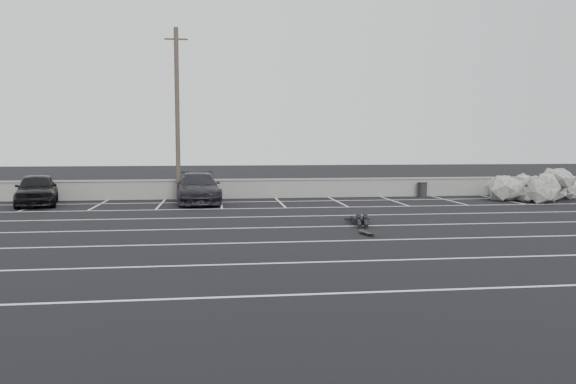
{
  "coord_description": "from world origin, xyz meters",
  "views": [
    {
      "loc": [
        -2.2,
        -16.92,
        3.04
      ],
      "look_at": [
        0.73,
        6.21,
        1.0
      ],
      "focal_mm": 35.0,
      "sensor_mm": 36.0,
      "label": 1
    }
  ],
  "objects": [
    {
      "name": "riprap_pile",
      "position": [
        14.41,
        10.95,
        0.55
      ],
      "size": [
        5.56,
        4.17,
        1.37
      ],
      "color": "#A9A69E",
      "rests_on": "ground"
    },
    {
      "name": "utility_pole",
      "position": [
        -4.23,
        13.2,
        4.56
      ],
      "size": [
        1.2,
        0.24,
        9.01
      ],
      "color": "#4C4238",
      "rests_on": "ground"
    },
    {
      "name": "skateboard",
      "position": [
        2.7,
        0.99,
        0.07
      ],
      "size": [
        0.36,
        0.77,
        0.09
      ],
      "rotation": [
        0.0,
        0.0,
        0.23
      ],
      "color": "black",
      "rests_on": "ground"
    },
    {
      "name": "ground",
      "position": [
        0.0,
        0.0,
        0.0
      ],
      "size": [
        120.0,
        120.0,
        0.0
      ],
      "primitive_type": "plane",
      "color": "black",
      "rests_on": "ground"
    },
    {
      "name": "person",
      "position": [
        3.1,
        3.62,
        0.25
      ],
      "size": [
        1.56,
        2.75,
        0.5
      ],
      "primitive_type": null,
      "rotation": [
        0.0,
        0.0,
        -0.12
      ],
      "color": "black",
      "rests_on": "ground"
    },
    {
      "name": "stall_lines",
      "position": [
        -0.08,
        4.41,
        0.0
      ],
      "size": [
        36.0,
        20.05,
        0.01
      ],
      "color": "silver",
      "rests_on": "ground"
    },
    {
      "name": "car_left",
      "position": [
        -10.98,
        11.8,
        0.78
      ],
      "size": [
        2.83,
        4.87,
        1.56
      ],
      "primitive_type": "imported",
      "rotation": [
        0.0,
        0.0,
        0.23
      ],
      "color": "black",
      "rests_on": "ground"
    },
    {
      "name": "trash_bin",
      "position": [
        9.36,
        13.54,
        0.42
      ],
      "size": [
        0.7,
        0.7,
        0.82
      ],
      "rotation": [
        0.0,
        0.0,
        0.37
      ],
      "color": "black",
      "rests_on": "ground"
    },
    {
      "name": "car_right",
      "position": [
        -3.15,
        11.8,
        0.76
      ],
      "size": [
        2.52,
        5.4,
        1.53
      ],
      "primitive_type": "imported",
      "rotation": [
        0.0,
        0.0,
        0.07
      ],
      "color": "black",
      "rests_on": "ground"
    },
    {
      "name": "seawall",
      "position": [
        0.0,
        14.0,
        0.55
      ],
      "size": [
        50.0,
        0.45,
        1.06
      ],
      "color": "gray",
      "rests_on": "ground"
    }
  ]
}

